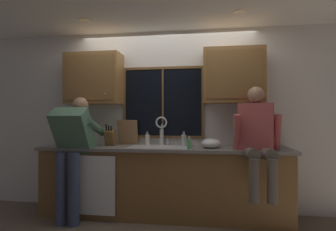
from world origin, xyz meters
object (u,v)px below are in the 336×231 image
(mixing_bowl, at_px, (211,144))
(knife_block, at_px, (110,138))
(person_standing, at_px, (73,144))
(person_sitting_on_counter, at_px, (257,135))
(cutting_board, at_px, (128,132))
(soap_dispenser, at_px, (189,144))
(bottle_amber_small, at_px, (147,139))
(bottle_tall_clear, at_px, (184,140))
(bottle_green_glass, at_px, (162,137))

(mixing_bowl, bearing_deg, knife_block, 176.68)
(person_standing, distance_m, mixing_bowl, 1.75)
(person_sitting_on_counter, bearing_deg, mixing_bowl, 157.42)
(cutting_board, bearing_deg, soap_dispenser, -23.94)
(knife_block, height_order, bottle_amber_small, knife_block)
(mixing_bowl, bearing_deg, bottle_tall_clear, 149.94)
(soap_dispenser, bearing_deg, person_standing, -174.73)
(cutting_board, height_order, bottle_amber_small, cutting_board)
(person_sitting_on_counter, bearing_deg, bottle_tall_clear, 154.24)
(person_sitting_on_counter, bearing_deg, soap_dispenser, 174.31)
(cutting_board, xyz_separation_m, mixing_bowl, (1.18, -0.26, -0.12))
(mixing_bowl, relative_size, bottle_green_glass, 0.88)
(bottle_tall_clear, bearing_deg, soap_dispenser, -74.39)
(cutting_board, height_order, mixing_bowl, cutting_board)
(soap_dispenser, bearing_deg, bottle_tall_clear, 105.61)
(cutting_board, relative_size, soap_dispenser, 2.21)
(knife_block, xyz_separation_m, soap_dispenser, (1.10, -0.22, -0.05))
(person_standing, relative_size, soap_dispenser, 9.76)
(person_sitting_on_counter, distance_m, soap_dispenser, 0.81)
(cutting_board, bearing_deg, mixing_bowl, -12.57)
(cutting_board, xyz_separation_m, bottle_tall_clear, (0.81, -0.05, -0.09))
(knife_block, xyz_separation_m, bottle_tall_clear, (1.01, 0.13, -0.02))
(soap_dispenser, height_order, bottle_tall_clear, bottle_tall_clear)
(person_standing, height_order, bottle_amber_small, person_standing)
(bottle_tall_clear, distance_m, bottle_amber_small, 0.52)
(knife_block, bearing_deg, person_standing, -135.25)
(person_standing, height_order, bottle_tall_clear, person_standing)
(person_sitting_on_counter, distance_m, mixing_bowl, 0.59)
(person_sitting_on_counter, distance_m, bottle_amber_small, 1.49)
(soap_dispenser, bearing_deg, person_sitting_on_counter, -5.69)
(bottle_green_glass, xyz_separation_m, bottle_amber_small, (-0.20, -0.04, -0.04))
(person_standing, relative_size, bottle_green_glass, 5.47)
(cutting_board, relative_size, bottle_green_glass, 1.24)
(bottle_tall_clear, bearing_deg, mixing_bowl, -30.06)
(mixing_bowl, distance_m, bottle_amber_small, 0.92)
(mixing_bowl, bearing_deg, cutting_board, 167.43)
(mixing_bowl, bearing_deg, soap_dispenser, -152.42)
(person_sitting_on_counter, relative_size, bottle_amber_small, 6.31)
(knife_block, bearing_deg, mixing_bowl, -3.32)
(person_sitting_on_counter, height_order, bottle_tall_clear, person_sitting_on_counter)
(person_sitting_on_counter, xyz_separation_m, knife_block, (-1.90, 0.30, -0.08))
(mixing_bowl, bearing_deg, bottle_green_glass, 158.26)
(mixing_bowl, height_order, bottle_tall_clear, bottle_tall_clear)
(bottle_amber_small, bearing_deg, person_sitting_on_counter, -17.79)
(person_sitting_on_counter, distance_m, cutting_board, 1.78)
(person_standing, distance_m, bottle_green_glass, 1.18)
(soap_dispenser, bearing_deg, knife_block, 168.71)
(mixing_bowl, relative_size, bottle_amber_small, 1.28)
(bottle_green_glass, height_order, bottle_amber_small, bottle_green_glass)
(person_standing, height_order, person_sitting_on_counter, person_sitting_on_counter)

